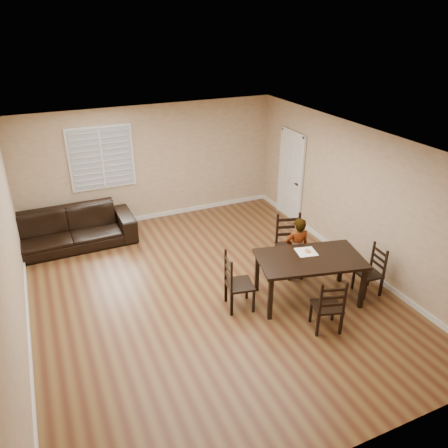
{
  "coord_description": "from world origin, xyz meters",
  "views": [
    {
      "loc": [
        -2.4,
        -5.98,
        4.51
      ],
      "look_at": [
        0.54,
        0.59,
        1.0
      ],
      "focal_mm": 35.0,
      "sensor_mm": 36.0,
      "label": 1
    }
  ],
  "objects_px": {
    "chair_right": "(374,271)",
    "sofa": "(69,229)",
    "donut": "(307,251)",
    "child": "(297,249)",
    "chair_far": "(330,310)",
    "chair_left": "(232,284)",
    "dining_table": "(310,262)",
    "chair_near": "(288,243)"
  },
  "relations": [
    {
      "from": "chair_right",
      "to": "sofa",
      "type": "relative_size",
      "value": 0.34
    },
    {
      "from": "donut",
      "to": "chair_right",
      "type": "bearing_deg",
      "value": -22.82
    },
    {
      "from": "chair_right",
      "to": "child",
      "type": "relative_size",
      "value": 0.72
    },
    {
      "from": "chair_far",
      "to": "chair_left",
      "type": "relative_size",
      "value": 0.93
    },
    {
      "from": "dining_table",
      "to": "chair_near",
      "type": "distance_m",
      "value": 1.14
    },
    {
      "from": "chair_near",
      "to": "sofa",
      "type": "bearing_deg",
      "value": 162.37
    },
    {
      "from": "chair_far",
      "to": "child",
      "type": "distance_m",
      "value": 1.56
    },
    {
      "from": "chair_left",
      "to": "donut",
      "type": "xyz_separation_m",
      "value": [
        1.36,
        -0.11,
        0.38
      ]
    },
    {
      "from": "child",
      "to": "donut",
      "type": "xyz_separation_m",
      "value": [
        -0.08,
        -0.43,
        0.22
      ]
    },
    {
      "from": "dining_table",
      "to": "chair_right",
      "type": "relative_size",
      "value": 2.13
    },
    {
      "from": "dining_table",
      "to": "chair_left",
      "type": "distance_m",
      "value": 1.35
    },
    {
      "from": "chair_far",
      "to": "dining_table",
      "type": "bearing_deg",
      "value": -86.97
    },
    {
      "from": "chair_far",
      "to": "sofa",
      "type": "relative_size",
      "value": 0.35
    },
    {
      "from": "chair_far",
      "to": "donut",
      "type": "relative_size",
      "value": 8.7
    },
    {
      "from": "chair_far",
      "to": "chair_left",
      "type": "distance_m",
      "value": 1.6
    },
    {
      "from": "dining_table",
      "to": "chair_right",
      "type": "height_order",
      "value": "chair_right"
    },
    {
      "from": "chair_left",
      "to": "donut",
      "type": "height_order",
      "value": "chair_left"
    },
    {
      "from": "child",
      "to": "chair_near",
      "type": "bearing_deg",
      "value": -93.25
    },
    {
      "from": "donut",
      "to": "dining_table",
      "type": "bearing_deg",
      "value": -109.4
    },
    {
      "from": "chair_far",
      "to": "child",
      "type": "relative_size",
      "value": 0.76
    },
    {
      "from": "chair_near",
      "to": "chair_right",
      "type": "relative_size",
      "value": 1.21
    },
    {
      "from": "sofa",
      "to": "chair_left",
      "type": "bearing_deg",
      "value": -57.12
    },
    {
      "from": "chair_near",
      "to": "chair_right",
      "type": "distance_m",
      "value": 1.65
    },
    {
      "from": "chair_right",
      "to": "child",
      "type": "xyz_separation_m",
      "value": [
        -1.04,
        0.9,
        0.22
      ]
    },
    {
      "from": "dining_table",
      "to": "chair_right",
      "type": "distance_m",
      "value": 1.26
    },
    {
      "from": "child",
      "to": "chair_right",
      "type": "bearing_deg",
      "value": 149.81
    },
    {
      "from": "chair_left",
      "to": "child",
      "type": "bearing_deg",
      "value": -66.76
    },
    {
      "from": "chair_right",
      "to": "sofa",
      "type": "bearing_deg",
      "value": -124.7
    },
    {
      "from": "chair_right",
      "to": "sofa",
      "type": "height_order",
      "value": "chair_right"
    },
    {
      "from": "chair_right",
      "to": "sofa",
      "type": "xyz_separation_m",
      "value": [
        -4.7,
        3.93,
        -0.02
      ]
    },
    {
      "from": "sofa",
      "to": "dining_table",
      "type": "bearing_deg",
      "value": -46.71
    },
    {
      "from": "chair_left",
      "to": "donut",
      "type": "distance_m",
      "value": 1.42
    },
    {
      "from": "chair_far",
      "to": "sofa",
      "type": "distance_m",
      "value": 5.62
    },
    {
      "from": "chair_near",
      "to": "chair_far",
      "type": "xyz_separation_m",
      "value": [
        -0.47,
        -1.97,
        -0.07
      ]
    },
    {
      "from": "chair_far",
      "to": "sofa",
      "type": "height_order",
      "value": "chair_far"
    },
    {
      "from": "chair_far",
      "to": "chair_left",
      "type": "bearing_deg",
      "value": -31.05
    },
    {
      "from": "sofa",
      "to": "donut",
      "type": "bearing_deg",
      "value": -44.68
    },
    {
      "from": "chair_left",
      "to": "chair_right",
      "type": "relative_size",
      "value": 1.14
    },
    {
      "from": "chair_near",
      "to": "chair_right",
      "type": "bearing_deg",
      "value": -39.54
    },
    {
      "from": "chair_right",
      "to": "child",
      "type": "height_order",
      "value": "child"
    },
    {
      "from": "chair_left",
      "to": "chair_far",
      "type": "bearing_deg",
      "value": -127.02
    },
    {
      "from": "child",
      "to": "dining_table",
      "type": "bearing_deg",
      "value": 87.71
    }
  ]
}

